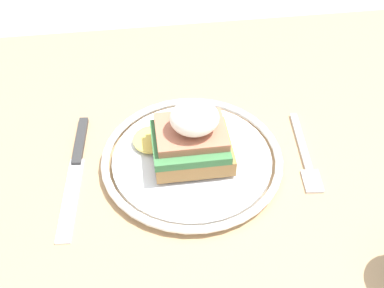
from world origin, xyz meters
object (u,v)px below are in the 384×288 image
at_px(knife, 76,164).
at_px(sandwich, 191,137).
at_px(plate, 192,159).
at_px(fork, 305,155).

bearing_deg(knife, sandwich, 174.11).
bearing_deg(sandwich, knife, -5.89).
height_order(plate, knife, plate).
height_order(sandwich, fork, sandwich).
distance_m(fork, knife, 0.30).
distance_m(plate, sandwich, 0.04).
bearing_deg(knife, plate, 173.90).
bearing_deg(sandwich, plate, 139.46).
relative_size(plate, sandwich, 1.90).
xyz_separation_m(plate, knife, (0.15, -0.02, -0.01)).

